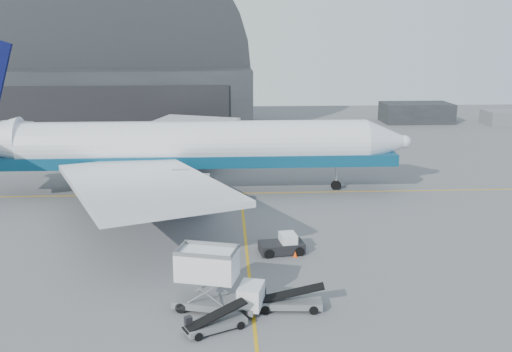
{
  "coord_description": "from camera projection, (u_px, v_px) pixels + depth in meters",
  "views": [
    {
      "loc": [
        -1.69,
        -44.05,
        18.35
      ],
      "look_at": [
        1.26,
        10.41,
        4.5
      ],
      "focal_mm": 40.0,
      "sensor_mm": 36.0,
      "label": 1
    }
  ],
  "objects": [
    {
      "name": "airliner",
      "position": [
        176.0,
        147.0,
        65.86
      ],
      "size": [
        55.23,
        53.55,
        19.38
      ],
      "color": "white",
      "rests_on": "ground"
    },
    {
      "name": "pushback_tug",
      "position": [
        283.0,
        245.0,
        48.55
      ],
      "size": [
        4.0,
        2.66,
        1.73
      ],
      "rotation": [
        0.0,
        0.0,
        0.14
      ],
      "color": "black",
      "rests_on": "ground"
    },
    {
      "name": "distant_bldg_a",
      "position": [
        416.0,
        122.0,
        118.91
      ],
      "size": [
        14.0,
        8.0,
        4.0
      ],
      "primitive_type": "cube",
      "color": "black",
      "rests_on": "ground"
    },
    {
      "name": "hangar",
      "position": [
        116.0,
        80.0,
        106.59
      ],
      "size": [
        50.0,
        28.3,
        28.0
      ],
      "color": "black",
      "rests_on": "ground"
    },
    {
      "name": "catering_truck",
      "position": [
        215.0,
        281.0,
        38.29
      ],
      "size": [
        6.37,
        3.71,
        4.13
      ],
      "rotation": [
        0.0,
        0.0,
        -0.27
      ],
      "color": "slate",
      "rests_on": "ground"
    },
    {
      "name": "taxi_lines",
      "position": [
        243.0,
        212.0,
        59.49
      ],
      "size": [
        80.0,
        42.12,
        0.02
      ],
      "color": "#C79212",
      "rests_on": "ground"
    },
    {
      "name": "belt_loader_b",
      "position": [
        288.0,
        302.0,
        38.68
      ],
      "size": [
        4.77,
        1.9,
        1.8
      ],
      "rotation": [
        0.0,
        0.0,
        -0.06
      ],
      "color": "slate",
      "rests_on": "ground"
    },
    {
      "name": "traffic_cone",
      "position": [
        295.0,
        254.0,
        47.71
      ],
      "size": [
        0.35,
        0.35,
        0.5
      ],
      "color": "#F94407",
      "rests_on": "ground"
    },
    {
      "name": "ground",
      "position": [
        248.0,
        260.0,
        47.24
      ],
      "size": [
        200.0,
        200.0,
        0.0
      ],
      "primitive_type": "plane",
      "color": "#565659",
      "rests_on": "ground"
    },
    {
      "name": "belt_loader_a",
      "position": [
        215.0,
        323.0,
        35.92
      ],
      "size": [
        4.2,
        2.95,
        1.61
      ],
      "rotation": [
        0.0,
        0.0,
        0.45
      ],
      "color": "slate",
      "rests_on": "ground"
    },
    {
      "name": "distant_bldg_b",
      "position": [
        504.0,
        124.0,
        115.93
      ],
      "size": [
        8.0,
        6.0,
        2.8
      ],
      "primitive_type": "cube",
      "color": "slate",
      "rests_on": "ground"
    }
  ]
}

